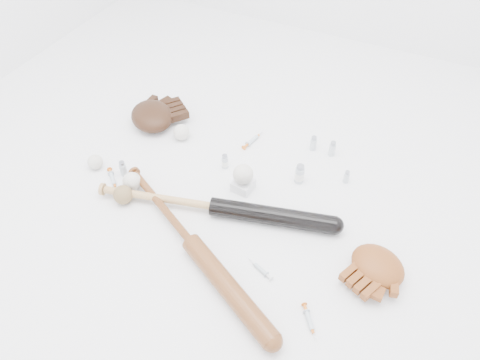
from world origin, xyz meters
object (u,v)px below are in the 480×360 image
at_px(glove_dark, 152,116).
at_px(bat_dark, 214,207).
at_px(bat_wood, 192,244).
at_px(pedestal, 243,185).

bearing_deg(glove_dark, bat_dark, 3.26).
height_order(bat_wood, pedestal, bat_wood).
xyz_separation_m(bat_wood, pedestal, (0.04, 0.36, -0.01)).
height_order(bat_dark, glove_dark, glove_dark).
height_order(bat_wood, glove_dark, glove_dark).
height_order(bat_dark, bat_wood, bat_dark).
distance_m(bat_wood, glove_dark, 0.79).
relative_size(bat_dark, pedestal, 12.63).
relative_size(bat_wood, pedestal, 12.41).
bearing_deg(glove_dark, pedestal, 19.03).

